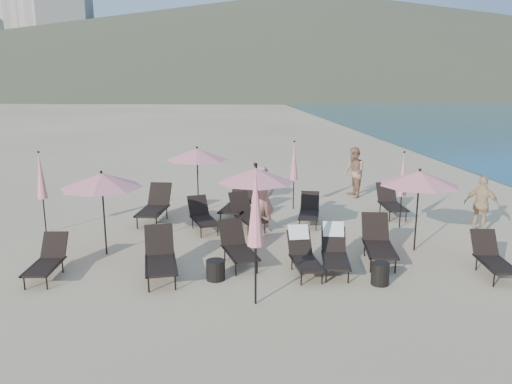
{
  "coord_description": "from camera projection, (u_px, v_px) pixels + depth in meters",
  "views": [
    {
      "loc": [
        -2.1,
        -10.61,
        4.35
      ],
      "look_at": [
        -0.86,
        3.5,
        1.1
      ],
      "focal_mm": 35.0,
      "sensor_mm": 36.0,
      "label": 1
    }
  ],
  "objects": [
    {
      "name": "lounger_9",
      "position": [
        237.0,
        203.0,
        15.77
      ],
      "size": [
        1.25,
        1.97,
        1.06
      ],
      "rotation": [
        0.0,
        0.0,
        -0.33
      ],
      "color": "black",
      "rests_on": "ground"
    },
    {
      "name": "side_table_1",
      "position": [
        380.0,
        274.0,
        10.7
      ],
      "size": [
        0.39,
        0.39,
        0.48
      ],
      "primitive_type": "cylinder",
      "color": "black",
      "rests_on": "ground"
    },
    {
      "name": "ground",
      "position": [
        306.0,
        272.0,
        11.45
      ],
      "size": [
        800.0,
        800.0,
        0.0
      ],
      "primitive_type": "plane",
      "color": "#D6BA8C",
      "rests_on": "ground"
    },
    {
      "name": "beachgoer_b",
      "position": [
        354.0,
        172.0,
        18.43
      ],
      "size": [
        0.79,
        0.97,
        1.87
      ],
      "primitive_type": "imported",
      "rotation": [
        0.0,
        0.0,
        -1.47
      ],
      "color": "#AD7A59",
      "rests_on": "ground"
    },
    {
      "name": "lounger_12",
      "position": [
        378.0,
        242.0,
        12.08
      ],
      "size": [
        0.96,
        1.84,
        1.01
      ],
      "rotation": [
        0.0,
        0.0,
        -0.17
      ],
      "color": "black",
      "rests_on": "ground"
    },
    {
      "name": "side_table_0",
      "position": [
        216.0,
        270.0,
        10.97
      ],
      "size": [
        0.42,
        0.42,
        0.44
      ],
      "primitive_type": "cylinder",
      "color": "black",
      "rests_on": "ground"
    },
    {
      "name": "lounger_2",
      "position": [
        237.0,
        246.0,
        11.88
      ],
      "size": [
        0.95,
        1.71,
        0.93
      ],
      "rotation": [
        0.0,
        0.0,
        0.22
      ],
      "color": "black",
      "rests_on": "ground"
    },
    {
      "name": "umbrella_open_0",
      "position": [
        102.0,
        181.0,
        12.19
      ],
      "size": [
        1.99,
        1.99,
        2.15
      ],
      "color": "black",
      "rests_on": "ground"
    },
    {
      "name": "umbrella_closed_0",
      "position": [
        256.0,
        207.0,
        9.4
      ],
      "size": [
        0.33,
        0.33,
        2.82
      ],
      "color": "black",
      "rests_on": "ground"
    },
    {
      "name": "umbrella_closed_1",
      "position": [
        403.0,
        175.0,
        14.46
      ],
      "size": [
        0.27,
        0.27,
        2.3
      ],
      "color": "black",
      "rests_on": "ground"
    },
    {
      "name": "lounger_6",
      "position": [
        155.0,
        205.0,
        15.41
      ],
      "size": [
        1.02,
        1.95,
        1.07
      ],
      "rotation": [
        0.0,
        0.0,
        -0.18
      ],
      "color": "black",
      "rests_on": "ground"
    },
    {
      "name": "lounger_0",
      "position": [
        47.0,
        260.0,
        11.08
      ],
      "size": [
        0.66,
        1.53,
        0.86
      ],
      "rotation": [
        0.0,
        0.0,
        -0.06
      ],
      "color": "black",
      "rests_on": "ground"
    },
    {
      "name": "lounger_5",
      "position": [
        492.0,
        257.0,
        11.22
      ],
      "size": [
        0.76,
        1.58,
        0.87
      ],
      "rotation": [
        0.0,
        0.0,
        -0.13
      ],
      "color": "black",
      "rests_on": "ground"
    },
    {
      "name": "lounger_4",
      "position": [
        335.0,
        250.0,
        11.51
      ],
      "size": [
        0.81,
        1.64,
        0.98
      ],
      "rotation": [
        0.0,
        0.0,
        -0.16
      ],
      "color": "black",
      "rests_on": "ground"
    },
    {
      "name": "umbrella_open_3",
      "position": [
        197.0,
        154.0,
        16.14
      ],
      "size": [
        2.04,
        2.04,
        2.19
      ],
      "color": "black",
      "rests_on": "ground"
    },
    {
      "name": "beachgoer_a",
      "position": [
        263.0,
        200.0,
        14.21
      ],
      "size": [
        0.81,
        0.65,
        1.92
      ],
      "primitive_type": "imported",
      "rotation": [
        0.0,
        0.0,
        0.3
      ],
      "color": "tan",
      "rests_on": "ground"
    },
    {
      "name": "lounger_3",
      "position": [
        303.0,
        253.0,
        11.38
      ],
      "size": [
        0.65,
        1.55,
        0.95
      ],
      "rotation": [
        0.0,
        0.0,
        0.06
      ],
      "color": "black",
      "rests_on": "ground"
    },
    {
      "name": "umbrella_open_2",
      "position": [
        419.0,
        178.0,
        12.46
      ],
      "size": [
        1.99,
        1.99,
        2.15
      ],
      "color": "black",
      "rests_on": "ground"
    },
    {
      "name": "lounger_8",
      "position": [
        246.0,
        213.0,
        14.77
      ],
      "size": [
        1.1,
        1.75,
        0.94
      ],
      "rotation": [
        0.0,
        0.0,
        0.31
      ],
      "color": "black",
      "rests_on": "ground"
    },
    {
      "name": "hotel_skyline",
      "position": [
        35.0,
        39.0,
        261.38
      ],
      "size": [
        109.0,
        82.0,
        55.0
      ],
      "color": "beige",
      "rests_on": "ground"
    },
    {
      "name": "volcanic_headland",
      "position": [
        331.0,
        41.0,
        305.46
      ],
      "size": [
        690.0,
        690.0,
        55.0
      ],
      "color": "brown",
      "rests_on": "ground"
    },
    {
      "name": "beachgoer_c",
      "position": [
        482.0,
        205.0,
        14.13
      ],
      "size": [
        0.98,
        0.98,
        1.67
      ],
      "primitive_type": "imported",
      "rotation": [
        0.0,
        0.0,
        2.35
      ],
      "color": "tan",
      "rests_on": "ground"
    },
    {
      "name": "umbrella_open_1",
      "position": [
        256.0,
        175.0,
        12.78
      ],
      "size": [
        2.01,
        2.01,
        2.16
      ],
      "color": "black",
      "rests_on": "ground"
    },
    {
      "name": "lounger_1",
      "position": [
        160.0,
        257.0,
        11.08
      ],
      "size": [
        0.88,
        1.82,
        1.0
      ],
      "rotation": [
        0.0,
        0.0,
        0.13
      ],
      "color": "black",
      "rests_on": "ground"
    },
    {
      "name": "umbrella_closed_2",
      "position": [
        41.0,
        176.0,
        13.99
      ],
      "size": [
        0.28,
        0.28,
        2.37
      ],
      "color": "black",
      "rests_on": "ground"
    },
    {
      "name": "lounger_11",
      "position": [
        391.0,
        202.0,
        16.09
      ],
      "size": [
        0.69,
        1.67,
        0.94
      ],
      "rotation": [
        0.0,
        0.0,
        -0.04
      ],
      "color": "black",
      "rests_on": "ground"
    },
    {
      "name": "lounger_7",
      "position": [
        202.0,
        216.0,
        14.54
      ],
      "size": [
        1.0,
        1.66,
        0.89
      ],
      "rotation": [
        0.0,
        0.0,
        0.28
      ],
      "color": "black",
      "rests_on": "ground"
    },
    {
      "name": "umbrella_closed_3",
      "position": [
        294.0,
        162.0,
        16.6
      ],
      "size": [
        0.27,
        0.27,
        2.33
      ],
      "color": "black",
      "rests_on": "ground"
    },
    {
      "name": "lounger_10",
      "position": [
        309.0,
        210.0,
        15.17
      ],
      "size": [
        0.91,
        1.61,
        0.87
      ],
      "rotation": [
        0.0,
        0.0,
        -0.23
      ],
      "color": "black",
      "rests_on": "ground"
    }
  ]
}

